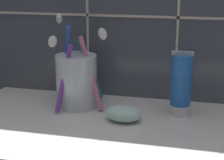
# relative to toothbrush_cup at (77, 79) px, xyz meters

# --- Properties ---
(sink_counter) EXTENTS (0.76, 0.33, 0.02)m
(sink_counter) POSITION_rel_toothbrush_cup_xyz_m (0.17, -0.08, -0.07)
(sink_counter) COLOR silver
(sink_counter) RESTS_ON ground
(toothbrush_cup) EXTENTS (0.13, 0.13, 0.19)m
(toothbrush_cup) POSITION_rel_toothbrush_cup_xyz_m (0.00, 0.00, 0.00)
(toothbrush_cup) COLOR silver
(toothbrush_cup) RESTS_ON sink_counter
(toothpaste_tube) EXTENTS (0.04, 0.04, 0.13)m
(toothpaste_tube) POSITION_rel_toothbrush_cup_xyz_m (0.21, -0.00, 0.00)
(toothpaste_tube) COLOR white
(toothpaste_tube) RESTS_ON sink_counter
(soap_bar) EXTENTS (0.07, 0.05, 0.03)m
(soap_bar) POSITION_rel_toothbrush_cup_xyz_m (0.11, -0.06, -0.04)
(soap_bar) COLOR silver
(soap_bar) RESTS_ON sink_counter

